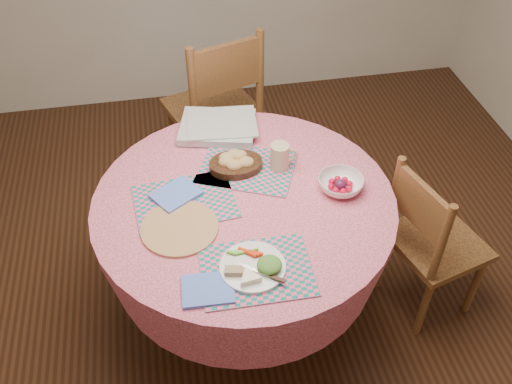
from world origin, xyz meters
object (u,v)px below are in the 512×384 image
chair_back (217,108)px  bread_bowl (235,162)px  fruit_bowl (340,184)px  chair_right (430,240)px  wicker_trivet (180,228)px  latte_mug (280,156)px  dining_table (245,232)px  dinner_plate (255,266)px

chair_back → bread_bowl: size_ratio=4.43×
bread_bowl → fruit_bowl: size_ratio=1.14×
chair_right → wicker_trivet: 1.15m
chair_back → fruit_bowl: size_ratio=5.05×
latte_mug → fruit_bowl: latte_mug is taller
dining_table → wicker_trivet: (-0.27, -0.12, 0.20)m
latte_mug → fruit_bowl: 0.28m
wicker_trivet → chair_back: bearing=75.5°
wicker_trivet → latte_mug: 0.54m
dinner_plate → bread_bowl: bearing=87.8°
chair_back → fruit_bowl: chair_back is taller
chair_back → dinner_plate: (-0.04, -1.37, 0.24)m
wicker_trivet → bread_bowl: 0.42m
wicker_trivet → dinner_plate: 0.36m
bread_bowl → fruit_bowl: bearing=-27.7°
chair_back → latte_mug: (0.17, -0.83, 0.28)m
dining_table → bread_bowl: (-0.00, 0.20, 0.23)m
wicker_trivet → latte_mug: latte_mug is taller
chair_right → chair_back: (-0.81, 1.09, 0.09)m
fruit_bowl → dining_table: bearing=177.6°
fruit_bowl → chair_right: bearing=-11.1°
chair_back → dinner_plate: chair_back is taller
fruit_bowl → chair_back: bearing=110.8°
chair_right → bread_bowl: 0.95m
bread_bowl → fruit_bowl: (0.40, -0.21, -0.01)m
dining_table → latte_mug: size_ratio=10.51×
dining_table → chair_right: chair_right is taller
fruit_bowl → bread_bowl: bearing=152.3°
chair_right → wicker_trivet: chair_right is taller
chair_back → dinner_plate: 1.39m
chair_back → wicker_trivet: bearing=57.1°
wicker_trivet → bread_bowl: bread_bowl is taller
chair_back → bread_bowl: chair_back is taller
bread_bowl → latte_mug: latte_mug is taller
chair_back → latte_mug: 0.89m
wicker_trivet → latte_mug: bearing=31.8°
chair_back → bread_bowl: bearing=70.2°
dining_table → fruit_bowl: 0.46m
chair_back → fruit_bowl: bearing=92.4°
wicker_trivet → fruit_bowl: size_ratio=1.49×
chair_right → fruit_bowl: bearing=63.5°
dining_table → chair_back: size_ratio=1.22×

